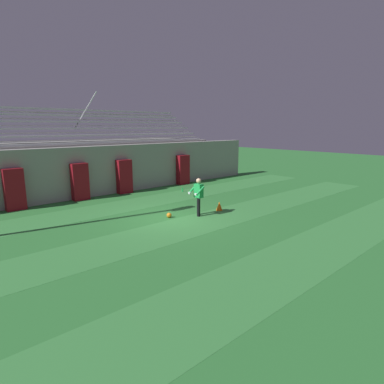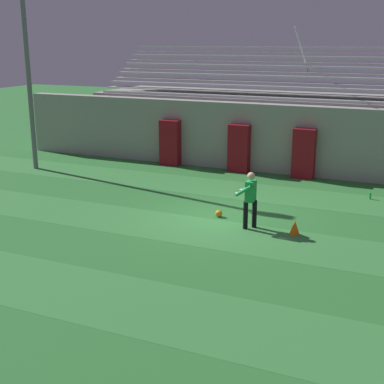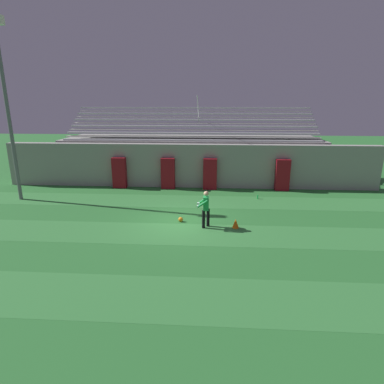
{
  "view_description": "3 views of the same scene",
  "coord_description": "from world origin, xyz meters",
  "px_view_note": "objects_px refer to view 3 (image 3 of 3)",
  "views": [
    {
      "loc": [
        -8.19,
        -10.53,
        3.88
      ],
      "look_at": [
        0.88,
        -0.5,
        1.1
      ],
      "focal_mm": 30.0,
      "sensor_mm": 36.0,
      "label": 1
    },
    {
      "loc": [
        5.6,
        -14.68,
        5.26
      ],
      "look_at": [
        -0.41,
        -1.0,
        1.02
      ],
      "focal_mm": 50.0,
      "sensor_mm": 36.0,
      "label": 2
    },
    {
      "loc": [
        1.45,
        -13.96,
        5.44
      ],
      "look_at": [
        0.57,
        0.05,
        1.45
      ],
      "focal_mm": 30.0,
      "sensor_mm": 36.0,
      "label": 3
    }
  ],
  "objects_px": {
    "traffic_cone": "(236,223)",
    "padding_pillar_far_left": "(119,173)",
    "water_bottle": "(258,197)",
    "padding_pillar_gate_left": "(168,173)",
    "soccer_ball": "(181,219)",
    "padding_pillar_far_right": "(282,175)",
    "goalkeeper": "(206,207)",
    "floodlight_pole": "(5,92)",
    "padding_pillar_gate_right": "(210,174)"
  },
  "relations": [
    {
      "from": "soccer_ball",
      "to": "padding_pillar_gate_right",
      "type": "bearing_deg",
      "value": 77.53
    },
    {
      "from": "traffic_cone",
      "to": "water_bottle",
      "type": "xyz_separation_m",
      "value": [
        1.57,
        4.51,
        -0.09
      ]
    },
    {
      "from": "padding_pillar_gate_left",
      "to": "soccer_ball",
      "type": "relative_size",
      "value": 8.94
    },
    {
      "from": "padding_pillar_far_right",
      "to": "soccer_ball",
      "type": "xyz_separation_m",
      "value": [
        -5.84,
        -5.9,
        -0.87
      ]
    },
    {
      "from": "padding_pillar_far_right",
      "to": "water_bottle",
      "type": "bearing_deg",
      "value": -131.18
    },
    {
      "from": "padding_pillar_gate_left",
      "to": "traffic_cone",
      "type": "relative_size",
      "value": 4.68
    },
    {
      "from": "goalkeeper",
      "to": "traffic_cone",
      "type": "xyz_separation_m",
      "value": [
        1.34,
        -0.01,
        -0.74
      ]
    },
    {
      "from": "padding_pillar_far_left",
      "to": "traffic_cone",
      "type": "relative_size",
      "value": 4.68
    },
    {
      "from": "padding_pillar_gate_right",
      "to": "water_bottle",
      "type": "bearing_deg",
      "value": -35.79
    },
    {
      "from": "padding_pillar_far_left",
      "to": "floodlight_pole",
      "type": "xyz_separation_m",
      "value": [
        -4.99,
        -2.91,
        4.91
      ]
    },
    {
      "from": "soccer_ball",
      "to": "padding_pillar_far_right",
      "type": "bearing_deg",
      "value": 45.31
    },
    {
      "from": "padding_pillar_far_left",
      "to": "floodlight_pole",
      "type": "height_order",
      "value": "floodlight_pole"
    },
    {
      "from": "floodlight_pole",
      "to": "padding_pillar_gate_right",
      "type": "bearing_deg",
      "value": 15.05
    },
    {
      "from": "padding_pillar_gate_right",
      "to": "padding_pillar_far_right",
      "type": "relative_size",
      "value": 1.0
    },
    {
      "from": "padding_pillar_far_right",
      "to": "soccer_ball",
      "type": "bearing_deg",
      "value": -134.69
    },
    {
      "from": "padding_pillar_gate_left",
      "to": "water_bottle",
      "type": "relative_size",
      "value": 8.2
    },
    {
      "from": "floodlight_pole",
      "to": "traffic_cone",
      "type": "distance_m",
      "value": 13.79
    },
    {
      "from": "padding_pillar_far_right",
      "to": "traffic_cone",
      "type": "xyz_separation_m",
      "value": [
        -3.33,
        -6.51,
        -0.77
      ]
    },
    {
      "from": "floodlight_pole",
      "to": "soccer_ball",
      "type": "bearing_deg",
      "value": -17.42
    },
    {
      "from": "floodlight_pole",
      "to": "goalkeeper",
      "type": "relative_size",
      "value": 5.72
    },
    {
      "from": "goalkeeper",
      "to": "padding_pillar_far_left",
      "type": "bearing_deg",
      "value": 131.33
    },
    {
      "from": "padding_pillar_gate_right",
      "to": "padding_pillar_far_right",
      "type": "height_order",
      "value": "same"
    },
    {
      "from": "goalkeeper",
      "to": "traffic_cone",
      "type": "relative_size",
      "value": 3.98
    },
    {
      "from": "goalkeeper",
      "to": "padding_pillar_gate_left",
      "type": "bearing_deg",
      "value": 111.44
    },
    {
      "from": "padding_pillar_far_left",
      "to": "padding_pillar_far_right",
      "type": "relative_size",
      "value": 1.0
    },
    {
      "from": "floodlight_pole",
      "to": "water_bottle",
      "type": "height_order",
      "value": "floodlight_pole"
    },
    {
      "from": "traffic_cone",
      "to": "padding_pillar_far_left",
      "type": "bearing_deg",
      "value": 137.29
    },
    {
      "from": "padding_pillar_gate_left",
      "to": "soccer_ball",
      "type": "bearing_deg",
      "value": -76.84
    },
    {
      "from": "padding_pillar_far_right",
      "to": "goalkeeper",
      "type": "bearing_deg",
      "value": -125.69
    },
    {
      "from": "floodlight_pole",
      "to": "water_bottle",
      "type": "bearing_deg",
      "value": 3.82
    },
    {
      "from": "padding_pillar_far_left",
      "to": "water_bottle",
      "type": "bearing_deg",
      "value": -13.08
    },
    {
      "from": "soccer_ball",
      "to": "traffic_cone",
      "type": "height_order",
      "value": "traffic_cone"
    },
    {
      "from": "padding_pillar_gate_right",
      "to": "goalkeeper",
      "type": "xyz_separation_m",
      "value": [
        -0.13,
        -6.5,
        -0.03
      ]
    },
    {
      "from": "traffic_cone",
      "to": "padding_pillar_gate_left",
      "type": "bearing_deg",
      "value": 120.87
    },
    {
      "from": "soccer_ball",
      "to": "water_bottle",
      "type": "xyz_separation_m",
      "value": [
        4.09,
        3.9,
        0.01
      ]
    },
    {
      "from": "goalkeeper",
      "to": "traffic_cone",
      "type": "height_order",
      "value": "goalkeeper"
    },
    {
      "from": "padding_pillar_gate_right",
      "to": "traffic_cone",
      "type": "xyz_separation_m",
      "value": [
        1.21,
        -6.51,
        -0.77
      ]
    },
    {
      "from": "padding_pillar_far_right",
      "to": "traffic_cone",
      "type": "distance_m",
      "value": 7.35
    },
    {
      "from": "padding_pillar_gate_right",
      "to": "floodlight_pole",
      "type": "distance_m",
      "value": 12.25
    },
    {
      "from": "floodlight_pole",
      "to": "goalkeeper",
      "type": "distance_m",
      "value": 12.32
    },
    {
      "from": "padding_pillar_far_right",
      "to": "traffic_cone",
      "type": "bearing_deg",
      "value": -117.06
    },
    {
      "from": "padding_pillar_far_right",
      "to": "goalkeeper",
      "type": "relative_size",
      "value": 1.18
    },
    {
      "from": "padding_pillar_gate_left",
      "to": "floodlight_pole",
      "type": "relative_size",
      "value": 0.21
    },
    {
      "from": "padding_pillar_gate_left",
      "to": "goalkeeper",
      "type": "bearing_deg",
      "value": -68.56
    },
    {
      "from": "padding_pillar_far_right",
      "to": "soccer_ball",
      "type": "relative_size",
      "value": 8.94
    },
    {
      "from": "padding_pillar_far_right",
      "to": "water_bottle",
      "type": "height_order",
      "value": "padding_pillar_far_right"
    },
    {
      "from": "floodlight_pole",
      "to": "padding_pillar_gate_left",
      "type": "bearing_deg",
      "value": 19.67
    },
    {
      "from": "padding_pillar_far_left",
      "to": "goalkeeper",
      "type": "height_order",
      "value": "padding_pillar_far_left"
    },
    {
      "from": "traffic_cone",
      "to": "padding_pillar_far_right",
      "type": "bearing_deg",
      "value": 62.94
    },
    {
      "from": "padding_pillar_gate_right",
      "to": "floodlight_pole",
      "type": "bearing_deg",
      "value": -164.95
    }
  ]
}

